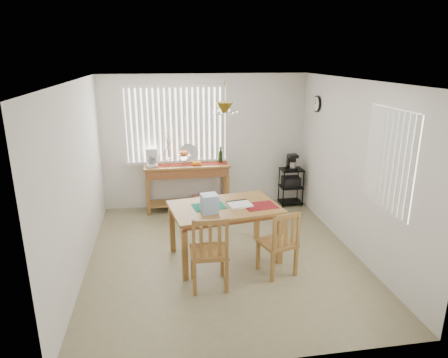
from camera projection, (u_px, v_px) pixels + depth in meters
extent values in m
cube|color=gray|center=(223.00, 256.00, 6.10)|extent=(4.00, 4.50, 0.01)
cube|color=white|center=(205.00, 141.00, 7.88)|extent=(4.00, 0.10, 2.60)
cube|color=white|center=(264.00, 247.00, 3.54)|extent=(4.00, 0.10, 2.60)
cube|color=white|center=(74.00, 181.00, 5.40)|extent=(0.10, 4.50, 2.60)
cube|color=white|center=(357.00, 168.00, 6.02)|extent=(0.10, 4.50, 2.60)
cube|color=white|center=(223.00, 77.00, 5.31)|extent=(4.00, 4.50, 0.10)
cube|color=white|center=(176.00, 125.00, 7.64)|extent=(1.90, 0.01, 1.40)
cube|color=white|center=(129.00, 126.00, 7.49)|extent=(0.07, 0.03, 1.40)
cube|color=white|center=(134.00, 126.00, 7.51)|extent=(0.07, 0.03, 1.40)
cube|color=white|center=(140.00, 126.00, 7.52)|extent=(0.07, 0.03, 1.40)
cube|color=white|center=(146.00, 126.00, 7.54)|extent=(0.07, 0.03, 1.40)
cube|color=white|center=(151.00, 126.00, 7.56)|extent=(0.07, 0.03, 1.40)
cube|color=white|center=(157.00, 125.00, 7.57)|extent=(0.07, 0.03, 1.40)
cube|color=white|center=(163.00, 125.00, 7.59)|extent=(0.07, 0.03, 1.40)
cube|color=white|center=(168.00, 125.00, 7.60)|extent=(0.07, 0.03, 1.40)
cube|color=white|center=(174.00, 125.00, 7.62)|extent=(0.07, 0.03, 1.40)
cube|color=white|center=(179.00, 125.00, 7.64)|extent=(0.07, 0.03, 1.40)
cube|color=white|center=(185.00, 125.00, 7.65)|extent=(0.07, 0.03, 1.40)
cube|color=white|center=(190.00, 125.00, 7.67)|extent=(0.07, 0.03, 1.40)
cube|color=white|center=(196.00, 124.00, 7.68)|extent=(0.07, 0.03, 1.40)
cube|color=white|center=(201.00, 124.00, 7.70)|extent=(0.07, 0.03, 1.40)
cube|color=white|center=(207.00, 124.00, 7.72)|extent=(0.07, 0.03, 1.40)
cube|color=white|center=(212.00, 124.00, 7.73)|extent=(0.07, 0.03, 1.40)
cube|color=white|center=(217.00, 124.00, 7.75)|extent=(0.07, 0.03, 1.40)
cube|color=white|center=(223.00, 124.00, 7.76)|extent=(0.07, 0.03, 1.40)
cube|color=white|center=(178.00, 162.00, 7.83)|extent=(1.98, 0.06, 0.06)
cube|color=white|center=(175.00, 86.00, 7.40)|extent=(1.98, 0.06, 0.06)
cube|color=white|center=(389.00, 160.00, 5.06)|extent=(0.01, 1.10, 1.30)
cube|color=white|center=(412.00, 171.00, 4.59)|extent=(0.03, 0.07, 1.30)
cube|color=white|center=(407.00, 168.00, 4.70)|extent=(0.03, 0.07, 1.30)
cube|color=white|center=(401.00, 166.00, 4.80)|extent=(0.03, 0.07, 1.30)
cube|color=white|center=(396.00, 164.00, 4.90)|extent=(0.03, 0.07, 1.30)
cube|color=white|center=(391.00, 161.00, 5.01)|extent=(0.03, 0.07, 1.30)
cube|color=white|center=(386.00, 159.00, 5.11)|extent=(0.03, 0.07, 1.30)
cube|color=white|center=(382.00, 157.00, 5.21)|extent=(0.03, 0.07, 1.30)
cube|color=white|center=(377.00, 155.00, 5.32)|extent=(0.03, 0.07, 1.30)
cube|color=white|center=(373.00, 153.00, 5.42)|extent=(0.03, 0.07, 1.30)
cube|color=white|center=(369.00, 151.00, 5.52)|extent=(0.03, 0.07, 1.30)
cylinder|color=black|center=(317.00, 104.00, 7.24)|extent=(0.04, 0.30, 0.30)
cylinder|color=white|center=(316.00, 104.00, 7.23)|extent=(0.01, 0.25, 0.25)
cylinder|color=olive|center=(225.00, 94.00, 5.33)|extent=(0.01, 0.01, 0.34)
cone|color=olive|center=(224.00, 108.00, 5.38)|extent=(0.24, 0.24, 0.14)
sphere|color=white|center=(236.00, 112.00, 5.43)|extent=(0.05, 0.05, 0.05)
sphere|color=white|center=(229.00, 110.00, 5.55)|extent=(0.05, 0.05, 0.05)
sphere|color=white|center=(217.00, 111.00, 5.52)|extent=(0.05, 0.05, 0.05)
sphere|color=white|center=(213.00, 112.00, 5.38)|extent=(0.05, 0.05, 0.05)
sphere|color=white|center=(220.00, 114.00, 5.26)|extent=(0.05, 0.05, 0.05)
sphere|color=white|center=(232.00, 113.00, 5.28)|extent=(0.05, 0.05, 0.05)
cube|color=olive|center=(187.00, 166.00, 7.66)|extent=(1.63, 0.46, 0.04)
cube|color=brown|center=(187.00, 171.00, 7.69)|extent=(1.57, 0.42, 0.16)
cube|color=olive|center=(148.00, 198.00, 7.53)|extent=(0.06, 0.06, 0.70)
cube|color=olive|center=(227.00, 193.00, 7.77)|extent=(0.06, 0.06, 0.70)
cube|color=olive|center=(148.00, 192.00, 7.87)|extent=(0.06, 0.06, 0.70)
cube|color=olive|center=(225.00, 188.00, 8.10)|extent=(0.06, 0.06, 0.70)
cube|color=olive|center=(188.00, 202.00, 7.88)|extent=(1.51, 0.40, 0.03)
cube|color=red|center=(201.00, 198.00, 7.90)|extent=(0.31, 0.22, 0.10)
cube|color=maroon|center=(187.00, 165.00, 7.65)|extent=(1.55, 0.25, 0.01)
cube|color=white|center=(152.00, 165.00, 7.54)|extent=(0.20, 0.24, 0.05)
cube|color=white|center=(152.00, 157.00, 7.58)|extent=(0.20, 0.08, 0.31)
cube|color=white|center=(151.00, 150.00, 7.44)|extent=(0.20, 0.22, 0.07)
cylinder|color=white|center=(152.00, 161.00, 7.49)|extent=(0.13, 0.13, 0.13)
cylinder|color=white|center=(184.00, 163.00, 7.61)|extent=(0.05, 0.05, 0.10)
cone|color=white|center=(184.00, 158.00, 7.58)|extent=(0.26, 0.26, 0.09)
sphere|color=red|center=(187.00, 153.00, 7.56)|extent=(0.08, 0.08, 0.08)
sphere|color=red|center=(185.00, 153.00, 7.60)|extent=(0.08, 0.08, 0.08)
sphere|color=red|center=(182.00, 153.00, 7.57)|extent=(0.08, 0.08, 0.08)
sphere|color=red|center=(182.00, 154.00, 7.52)|extent=(0.08, 0.08, 0.08)
sphere|color=red|center=(185.00, 154.00, 7.51)|extent=(0.08, 0.08, 0.08)
sphere|color=#FF9B0D|center=(195.00, 163.00, 7.58)|extent=(0.08, 0.08, 0.08)
sphere|color=#FF9B0D|center=(199.00, 163.00, 7.59)|extent=(0.08, 0.08, 0.08)
cylinder|color=silver|center=(188.00, 153.00, 7.78)|extent=(0.37, 0.09, 0.36)
cylinder|color=white|center=(168.00, 161.00, 7.62)|extent=(0.08, 0.08, 0.14)
cylinder|color=#4C3823|center=(167.00, 146.00, 7.53)|extent=(0.09, 0.04, 0.45)
cylinder|color=#4C3823|center=(167.00, 145.00, 7.53)|extent=(0.14, 0.06, 0.49)
cylinder|color=#4C3823|center=(167.00, 147.00, 7.54)|extent=(0.18, 0.08, 0.37)
cylinder|color=#4C3823|center=(167.00, 143.00, 7.52)|extent=(0.06, 0.03, 0.56)
cylinder|color=#4C3823|center=(167.00, 148.00, 7.54)|extent=(0.22, 0.10, 0.31)
cylinder|color=black|center=(220.00, 157.00, 7.76)|extent=(0.08, 0.08, 0.23)
cylinder|color=black|center=(220.00, 149.00, 7.72)|extent=(0.03, 0.03, 0.08)
cylinder|color=black|center=(283.00, 190.00, 7.91)|extent=(0.02, 0.02, 0.75)
cylinder|color=black|center=(303.00, 189.00, 7.97)|extent=(0.02, 0.02, 0.75)
cylinder|color=black|center=(279.00, 185.00, 8.20)|extent=(0.02, 0.02, 0.75)
cylinder|color=black|center=(298.00, 184.00, 8.27)|extent=(0.02, 0.02, 0.75)
cube|color=black|center=(292.00, 170.00, 7.98)|extent=(0.44, 0.35, 0.03)
cube|color=black|center=(291.00, 187.00, 8.09)|extent=(0.44, 0.35, 0.02)
cube|color=black|center=(290.00, 202.00, 8.18)|extent=(0.44, 0.35, 0.02)
cube|color=black|center=(291.00, 182.00, 8.05)|extent=(0.34, 0.26, 0.19)
cube|color=black|center=(292.00, 168.00, 7.95)|extent=(0.18, 0.21, 0.04)
cube|color=black|center=(291.00, 162.00, 7.98)|extent=(0.18, 0.07, 0.26)
cube|color=black|center=(293.00, 156.00, 7.87)|extent=(0.18, 0.19, 0.06)
cylinder|color=silver|center=(292.00, 164.00, 7.92)|extent=(0.11, 0.11, 0.11)
cube|color=olive|center=(224.00, 207.00, 5.81)|extent=(1.68, 1.22, 0.04)
cube|color=brown|center=(224.00, 211.00, 5.83)|extent=(1.55, 1.10, 0.07)
cube|color=olive|center=(185.00, 256.00, 5.35)|extent=(0.09, 0.09, 0.71)
cube|color=olive|center=(280.00, 241.00, 5.77)|extent=(0.09, 0.09, 0.71)
cube|color=olive|center=(172.00, 230.00, 6.12)|extent=(0.09, 0.09, 0.71)
cube|color=olive|center=(257.00, 219.00, 6.55)|extent=(0.09, 0.09, 0.71)
cube|color=#167D5C|center=(209.00, 206.00, 5.79)|extent=(0.51, 0.40, 0.01)
cube|color=maroon|center=(260.00, 206.00, 5.81)|extent=(0.51, 0.40, 0.01)
cube|color=white|center=(240.00, 205.00, 5.82)|extent=(0.37, 0.31, 0.03)
cube|color=black|center=(237.00, 201.00, 5.95)|extent=(0.33, 0.09, 0.03)
cube|color=#8EACCF|center=(209.00, 204.00, 5.54)|extent=(0.25, 0.25, 0.26)
cube|color=olive|center=(209.00, 252.00, 5.16)|extent=(0.48, 0.48, 0.05)
cube|color=olive|center=(222.00, 261.00, 5.46)|extent=(0.05, 0.05, 0.46)
cube|color=olive|center=(192.00, 263.00, 5.40)|extent=(0.05, 0.05, 0.46)
cube|color=olive|center=(227.00, 277.00, 5.08)|extent=(0.05, 0.05, 0.46)
cube|color=olive|center=(195.00, 279.00, 5.02)|extent=(0.05, 0.05, 0.46)
cube|color=olive|center=(227.00, 239.00, 4.91)|extent=(0.04, 0.04, 0.52)
cube|color=olive|center=(194.00, 241.00, 4.85)|extent=(0.04, 0.04, 0.52)
cube|color=olive|center=(210.00, 223.00, 4.81)|extent=(0.43, 0.04, 0.07)
cube|color=olive|center=(220.00, 241.00, 4.90)|extent=(0.05, 0.02, 0.42)
cube|color=olive|center=(210.00, 242.00, 4.89)|extent=(0.05, 0.02, 0.42)
cube|color=olive|center=(201.00, 242.00, 4.87)|extent=(0.05, 0.02, 0.42)
cube|color=olive|center=(277.00, 243.00, 5.49)|extent=(0.55, 0.55, 0.04)
cube|color=olive|center=(280.00, 250.00, 5.80)|extent=(0.05, 0.05, 0.43)
cube|color=olive|center=(258.00, 255.00, 5.64)|extent=(0.05, 0.05, 0.43)
cube|color=olive|center=(296.00, 261.00, 5.48)|extent=(0.05, 0.05, 0.43)
cube|color=olive|center=(272.00, 268.00, 5.32)|extent=(0.05, 0.05, 0.43)
cube|color=olive|center=(298.00, 229.00, 5.32)|extent=(0.05, 0.05, 0.48)
cube|color=olive|center=(274.00, 234.00, 5.16)|extent=(0.05, 0.05, 0.48)
cube|color=olive|center=(287.00, 216.00, 5.18)|extent=(0.39, 0.15, 0.06)
cube|color=olive|center=(293.00, 231.00, 5.30)|extent=(0.05, 0.03, 0.39)
cube|color=olive|center=(286.00, 233.00, 5.25)|extent=(0.05, 0.03, 0.39)
cube|color=olive|center=(280.00, 234.00, 5.21)|extent=(0.05, 0.03, 0.39)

